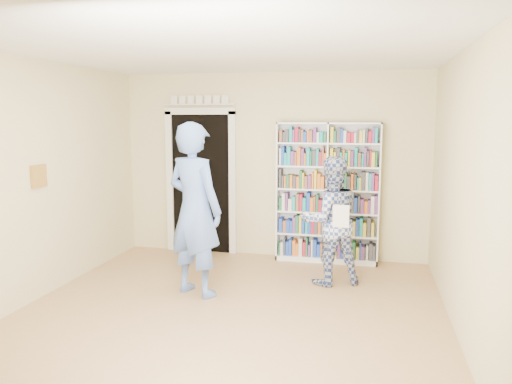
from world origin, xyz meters
TOP-DOWN VIEW (x-y plane):
  - floor at (0.00, 0.00)m, footprint 5.00×5.00m
  - ceiling at (0.00, 0.00)m, footprint 5.00×5.00m
  - wall_back at (0.00, 2.50)m, footprint 4.50×0.00m
  - wall_left at (-2.25, 0.00)m, footprint 0.00×5.00m
  - wall_right at (2.25, 0.00)m, footprint 0.00×5.00m
  - bookshelf at (0.83, 2.34)m, footprint 1.45×0.27m
  - doorway at (-1.10, 2.48)m, footprint 1.10×0.08m
  - wall_art at (-2.23, 0.20)m, footprint 0.03×0.25m
  - man_blue at (-0.55, 0.65)m, footprint 0.86×0.72m
  - man_plaid at (0.95, 1.38)m, footprint 0.95×0.86m
  - paper_sheet at (1.09, 1.12)m, footprint 0.19×0.01m

SIDE VIEW (x-z plane):
  - floor at x=0.00m, z-range 0.00..0.00m
  - man_plaid at x=0.95m, z-range 0.00..1.59m
  - paper_sheet at x=1.09m, z-range 0.77..1.04m
  - man_blue at x=-0.55m, z-range 0.00..2.01m
  - bookshelf at x=0.83m, z-range 0.01..2.00m
  - doorway at x=-1.10m, z-range -0.04..2.39m
  - wall_back at x=0.00m, z-range -0.90..3.60m
  - wall_left at x=-2.25m, z-range -1.15..3.85m
  - wall_right at x=2.25m, z-range -1.15..3.85m
  - wall_art at x=-2.23m, z-range 1.27..1.52m
  - ceiling at x=0.00m, z-range 2.70..2.70m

